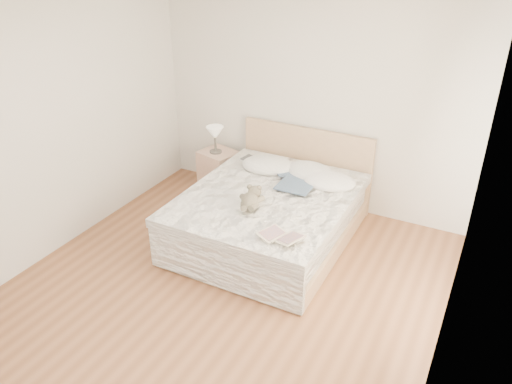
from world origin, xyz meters
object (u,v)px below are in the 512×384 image
table_lamp (215,134)px  teddy_bear (250,205)px  bed (271,214)px  photo_book (254,161)px  childrens_book (281,237)px  nightstand (219,171)px

table_lamp → teddy_bear: (1.14, -1.19, -0.16)m
bed → photo_book: bearing=132.5°
childrens_book → bed: bearing=141.5°
table_lamp → childrens_book: bearing=-42.9°
photo_book → table_lamp: bearing=175.3°
childrens_book → photo_book: bearing=146.5°
bed → photo_book: size_ratio=6.44×
photo_book → childrens_book: (1.02, -1.40, 0.00)m
photo_book → childrens_book: size_ratio=0.88×
bed → table_lamp: (-1.16, 0.71, 0.51)m
nightstand → teddy_bear: bearing=-47.3°
bed → teddy_bear: 0.59m
teddy_bear → bed: bearing=71.2°
table_lamp → photo_book: bearing=-12.8°
bed → teddy_bear: size_ratio=6.60×
photo_book → teddy_bear: (0.50, -1.04, 0.02)m
photo_book → teddy_bear: 1.16m
teddy_bear → photo_book: bearing=98.5°
bed → nightstand: (-1.14, 0.73, -0.03)m
bed → table_lamp: size_ratio=6.07×
nightstand → photo_book: (0.63, -0.17, 0.35)m
nightstand → table_lamp: (-0.02, -0.03, 0.53)m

